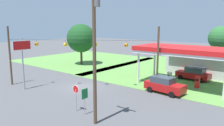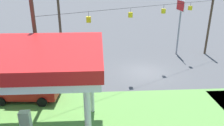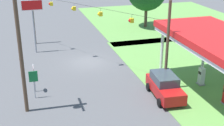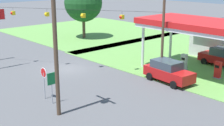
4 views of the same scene
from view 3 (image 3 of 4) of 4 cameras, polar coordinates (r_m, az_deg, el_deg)
ground_plane at (r=33.12m, az=-4.34°, el=0.14°), size 160.00×160.00×0.00m
grass_verge_opposite_corner at (r=52.66m, az=9.28°, el=8.06°), size 24.00×24.00×0.04m
gas_station_canopy at (r=26.03m, az=18.99°, el=3.79°), size 12.11×6.00×5.14m
fuel_pump_near at (r=28.77m, az=16.02°, el=-2.44°), size 0.71×0.56×1.62m
car_at_pumps_front at (r=25.85m, az=9.63°, el=-4.15°), size 4.74×2.39×1.93m
stop_sign_roadside at (r=26.81m, az=-14.15°, el=-1.61°), size 0.80×0.08×2.50m
stop_sign_overhead at (r=35.75m, az=-14.31°, el=8.78°), size 0.22×2.29×6.34m
route_sign at (r=25.72m, az=-14.16°, el=-2.88°), size 0.10×0.70×2.40m
utility_pole_main at (r=22.34m, az=-16.80°, el=5.64°), size 2.20×0.44×11.31m
signal_span_gantry at (r=31.82m, az=-4.57°, el=7.25°), size 16.46×10.24×7.72m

